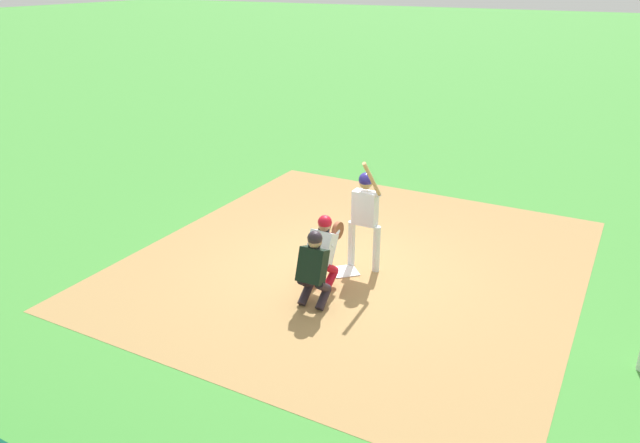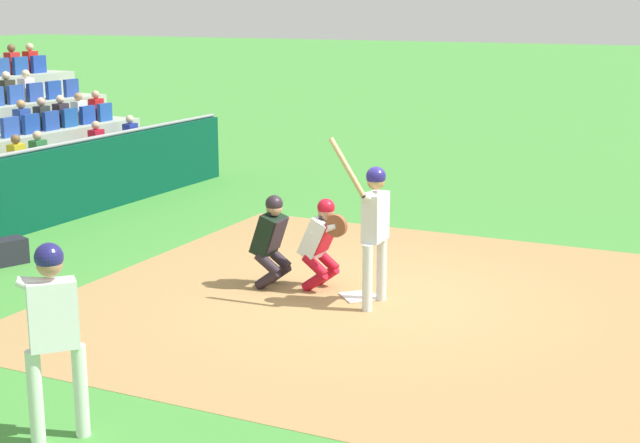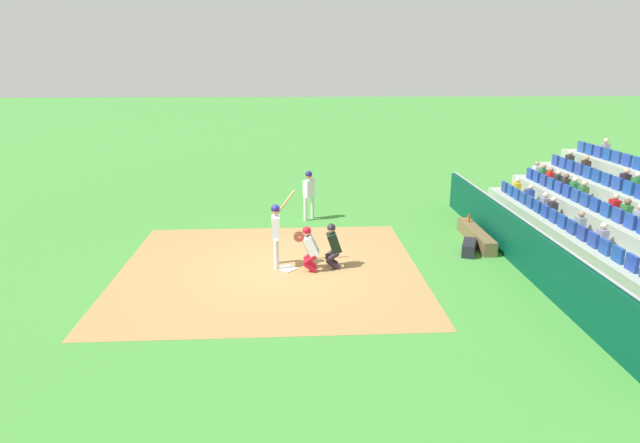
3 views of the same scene
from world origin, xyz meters
name	(u,v)px [view 2 (image 2 of 3)]	position (x,y,z in m)	size (l,w,h in m)	color
ground_plane	(360,297)	(0.00, 0.00, 0.00)	(160.00, 160.00, 0.00)	#428D38
infield_dirt_patch	(395,302)	(0.00, 0.50, 0.00)	(7.78, 8.30, 0.01)	#A47D4B
home_plate_marker	(360,296)	(0.00, 0.00, 0.02)	(0.44, 0.44, 0.02)	white
batter_at_plate	(374,220)	(0.23, 0.30, 1.13)	(0.62, 0.69, 2.18)	silver
catcher_crouching	(322,238)	(-0.10, -0.61, 0.72)	(0.48, 0.71, 1.28)	red
home_plate_umpire	(272,237)	(0.09, -1.28, 0.71)	(0.47, 0.47, 1.31)	black
on_deck_batter	(53,321)	(4.95, -0.72, 1.11)	(0.47, 0.48, 1.81)	silver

